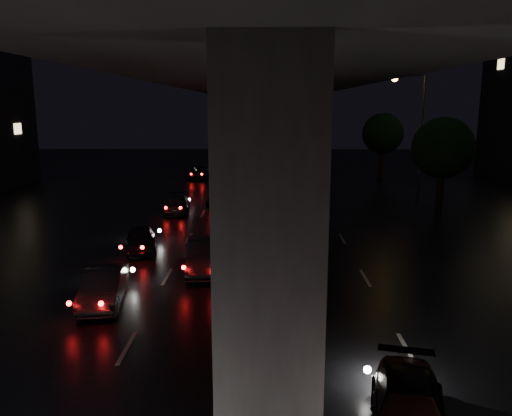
{
  "coord_description": "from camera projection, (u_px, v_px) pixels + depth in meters",
  "views": [
    {
      "loc": [
        -0.1,
        -19.12,
        6.81
      ],
      "look_at": [
        -0.48,
        5.52,
        1.72
      ],
      "focal_mm": 35.0,
      "sensor_mm": 36.0,
      "label": 1
    }
  ],
  "objects": [
    {
      "name": "ground",
      "position": [
        266.0,
        277.0,
        20.1
      ],
      "size": [
        120.0,
        120.0,
        0.0
      ],
      "primitive_type": "plane",
      "color": "black",
      "rests_on": "ground"
    },
    {
      "name": "viaduct",
      "position": [
        266.0,
        72.0,
        23.31
      ],
      "size": [
        12.0,
        80.0,
        10.5
      ],
      "color": "#2F2F32",
      "rests_on": "ground"
    },
    {
      "name": "median_barrier",
      "position": [
        265.0,
        236.0,
        24.91
      ],
      "size": [
        0.45,
        70.0,
        0.85
      ],
      "primitive_type": "cube",
      "color": "#2F2F32",
      "rests_on": "ground"
    },
    {
      "name": "tree_c",
      "position": [
        443.0,
        148.0,
        30.83
      ],
      "size": [
        3.8,
        3.8,
        6.12
      ],
      "color": "black",
      "rests_on": "ground"
    },
    {
      "name": "tree_d",
      "position": [
        383.0,
        134.0,
        46.5
      ],
      "size": [
        3.8,
        3.8,
        6.12
      ],
      "color": "black",
      "rests_on": "ground"
    },
    {
      "name": "streetlight_far",
      "position": [
        415.0,
        121.0,
        36.41
      ],
      "size": [
        2.52,
        0.44,
        9.0
      ],
      "color": "#2D2D33",
      "rests_on": "ground"
    },
    {
      "name": "car_3",
      "position": [
        409.0,
        412.0,
        10.35
      ],
      "size": [
        2.4,
        4.12,
        1.12
      ],
      "primitive_type": "imported",
      "rotation": [
        0.0,
        0.0,
        -0.23
      ],
      "color": "black",
      "rests_on": "ground"
    },
    {
      "name": "car_4",
      "position": [
        103.0,
        287.0,
        17.4
      ],
      "size": [
        1.78,
        3.81,
        1.21
      ],
      "primitive_type": "imported",
      "rotation": [
        0.0,
        0.0,
        0.14
      ],
      "color": "black",
      "rests_on": "ground"
    },
    {
      "name": "car_5",
      "position": [
        205.0,
        255.0,
        20.81
      ],
      "size": [
        1.77,
        4.18,
        1.34
      ],
      "primitive_type": "imported",
      "rotation": [
        0.0,
        0.0,
        0.09
      ],
      "color": "black",
      "rests_on": "ground"
    },
    {
      "name": "car_6",
      "position": [
        141.0,
        239.0,
        23.62
      ],
      "size": [
        2.11,
        3.59,
        1.15
      ],
      "primitive_type": "imported",
      "rotation": [
        0.0,
        0.0,
        0.24
      ],
      "color": "black",
      "rests_on": "ground"
    },
    {
      "name": "car_7",
      "position": [
        178.0,
        204.0,
        32.17
      ],
      "size": [
        1.93,
        3.88,
        1.08
      ],
      "primitive_type": "imported",
      "rotation": [
        0.0,
        0.0,
        0.11
      ],
      "color": "#242427",
      "rests_on": "ground"
    },
    {
      "name": "car_8",
      "position": [
        221.0,
        196.0,
        34.49
      ],
      "size": [
        2.07,
        3.83,
        1.24
      ],
      "primitive_type": "imported",
      "rotation": [
        0.0,
        0.0,
        -0.17
      ],
      "color": "black",
      "rests_on": "ground"
    },
    {
      "name": "car_9",
      "position": [
        235.0,
        182.0,
        40.78
      ],
      "size": [
        2.25,
        4.25,
        1.33
      ],
      "primitive_type": "imported",
      "rotation": [
        0.0,
        0.0,
        -0.22
      ],
      "color": "#5E5851",
      "rests_on": "ground"
    },
    {
      "name": "car_10",
      "position": [
        234.0,
        170.0,
        47.97
      ],
      "size": [
        2.82,
        4.98,
        1.31
      ],
      "primitive_type": "imported",
      "rotation": [
        0.0,
        0.0,
        -0.14
      ],
      "color": "black",
      "rests_on": "ground"
    },
    {
      "name": "car_11",
      "position": [
        199.0,
        173.0,
        46.9
      ],
      "size": [
        2.5,
        4.38,
        1.15
      ],
      "primitive_type": "imported",
      "rotation": [
        0.0,
        0.0,
        0.15
      ],
      "color": "black",
      "rests_on": "ground"
    }
  ]
}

